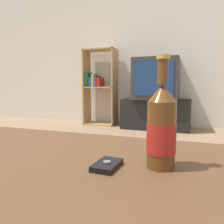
{
  "coord_description": "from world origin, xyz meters",
  "views": [
    {
      "loc": [
        0.39,
        -0.5,
        0.63
      ],
      "look_at": [
        0.09,
        0.35,
        0.52
      ],
      "focal_mm": 35.0,
      "sensor_mm": 36.0,
      "label": 1
    }
  ],
  "objects_px": {
    "cell_phone": "(106,166)",
    "bookshelf": "(99,86)",
    "television": "(157,79)",
    "beer_bottle": "(161,128)",
    "tv_stand": "(156,114)"
  },
  "relations": [
    {
      "from": "beer_bottle",
      "to": "cell_phone",
      "type": "distance_m",
      "value": 0.17
    },
    {
      "from": "bookshelf",
      "to": "beer_bottle",
      "type": "distance_m",
      "value": 3.07
    },
    {
      "from": "television",
      "to": "beer_bottle",
      "type": "height_order",
      "value": "television"
    },
    {
      "from": "bookshelf",
      "to": "beer_bottle",
      "type": "xyz_separation_m",
      "value": [
        1.33,
        -2.76,
        -0.11
      ]
    },
    {
      "from": "tv_stand",
      "to": "bookshelf",
      "type": "bearing_deg",
      "value": 175.05
    },
    {
      "from": "tv_stand",
      "to": "cell_phone",
      "type": "xyz_separation_m",
      "value": [
        0.26,
        -2.73,
        0.21
      ]
    },
    {
      "from": "tv_stand",
      "to": "cell_phone",
      "type": "bearing_deg",
      "value": -84.56
    },
    {
      "from": "tv_stand",
      "to": "beer_bottle",
      "type": "xyz_separation_m",
      "value": [
        0.39,
        -2.68,
        0.3
      ]
    },
    {
      "from": "bookshelf",
      "to": "cell_phone",
      "type": "bearing_deg",
      "value": -66.83
    },
    {
      "from": "tv_stand",
      "to": "cell_phone",
      "type": "height_order",
      "value": "same"
    },
    {
      "from": "beer_bottle",
      "to": "cell_phone",
      "type": "xyz_separation_m",
      "value": [
        -0.13,
        -0.05,
        -0.1
      ]
    },
    {
      "from": "bookshelf",
      "to": "beer_bottle",
      "type": "height_order",
      "value": "bookshelf"
    },
    {
      "from": "cell_phone",
      "to": "bookshelf",
      "type": "bearing_deg",
      "value": 116.34
    },
    {
      "from": "tv_stand",
      "to": "television",
      "type": "bearing_deg",
      "value": -90.0
    },
    {
      "from": "cell_phone",
      "to": "tv_stand",
      "type": "bearing_deg",
      "value": 98.6
    }
  ]
}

